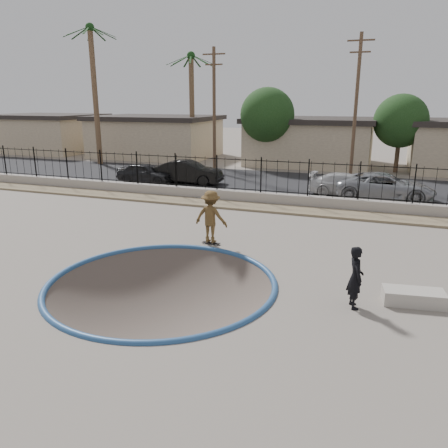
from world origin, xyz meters
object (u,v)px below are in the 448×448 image
at_px(concrete_ledge, 413,297).
at_px(car_c, 348,185).
at_px(car_a, 146,173).
at_px(car_b, 188,172).
at_px(car_d, 385,186).
at_px(skateboard, 211,243).
at_px(videographer, 355,277).
at_px(skater, 211,219).

height_order(concrete_ledge, car_c, car_c).
distance_m(car_a, car_b, 2.83).
relative_size(car_a, car_c, 0.89).
xyz_separation_m(car_a, car_d, (14.97, 0.07, 0.07)).
distance_m(skateboard, car_b, 12.69).
bearing_deg(car_a, concrete_ledge, -128.84).
bearing_deg(car_d, concrete_ledge, -179.69).
xyz_separation_m(concrete_ledge, car_d, (-0.87, 13.36, 0.57)).
bearing_deg(car_b, concrete_ledge, -141.20).
relative_size(skateboard, concrete_ledge, 0.45).
height_order(videographer, concrete_ledge, videographer).
height_order(skateboard, videographer, videographer).
bearing_deg(car_b, car_d, -97.40).
bearing_deg(car_d, car_b, 83.44).
distance_m(car_b, car_d, 12.26).
relative_size(concrete_ledge, car_b, 0.35).
xyz_separation_m(videographer, concrete_ledge, (1.53, 0.75, -0.66)).
xyz_separation_m(videographer, car_d, (0.66, 14.11, -0.09)).
xyz_separation_m(car_c, car_d, (1.99, -0.25, 0.10)).
relative_size(videographer, car_d, 0.33).
bearing_deg(videographer, skateboard, 37.25).
relative_size(skater, car_d, 0.38).
distance_m(skater, videographer, 6.64).
bearing_deg(car_b, skateboard, -155.80).
distance_m(skateboard, car_a, 13.61).
xyz_separation_m(skater, concrete_ledge, (7.08, -2.90, -0.80)).
bearing_deg(car_c, skateboard, 161.98).
relative_size(videographer, car_b, 0.38).
relative_size(skateboard, car_a, 0.19).
xyz_separation_m(skateboard, car_a, (-8.76, 10.40, 0.65)).
bearing_deg(skater, car_a, -46.33).
distance_m(concrete_ledge, car_b, 19.22).
bearing_deg(car_c, car_d, -93.69).
distance_m(car_a, car_d, 14.97).
xyz_separation_m(videographer, car_a, (-14.31, 14.05, -0.16)).
xyz_separation_m(skateboard, concrete_ledge, (7.08, -2.90, 0.15)).
relative_size(skateboard, videographer, 0.42).
height_order(skateboard, concrete_ledge, concrete_ledge).
height_order(videographer, car_a, videographer).
relative_size(car_c, car_d, 0.83).
distance_m(skateboard, concrete_ledge, 7.65).
height_order(car_a, car_b, car_b).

